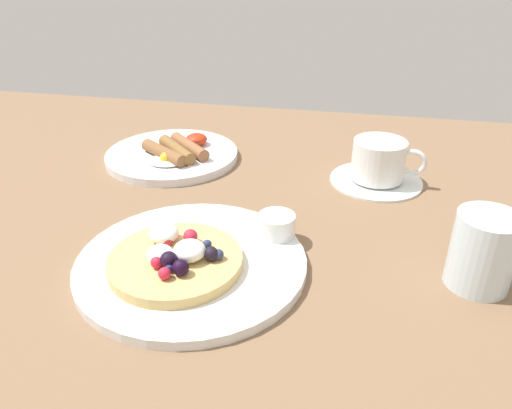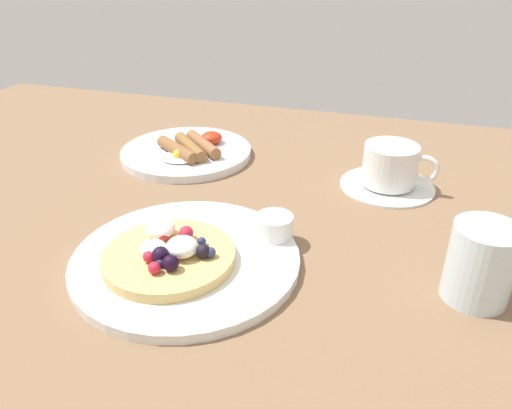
# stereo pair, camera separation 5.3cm
# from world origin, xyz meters

# --- Properties ---
(ground_plane) EXTENTS (1.61, 1.15, 0.03)m
(ground_plane) POSITION_xyz_m (0.00, 0.00, -0.01)
(ground_plane) COLOR brown
(pancake_plate) EXTENTS (0.27, 0.27, 0.01)m
(pancake_plate) POSITION_xyz_m (-0.04, -0.05, 0.01)
(pancake_plate) COLOR white
(pancake_plate) RESTS_ON ground_plane
(pancake_with_berries) EXTENTS (0.15, 0.15, 0.03)m
(pancake_with_berries) POSITION_xyz_m (-0.05, -0.06, 0.02)
(pancake_with_berries) COLOR tan
(pancake_with_berries) RESTS_ON pancake_plate
(syrup_ramekin) EXTENTS (0.05, 0.05, 0.03)m
(syrup_ramekin) POSITION_xyz_m (0.05, 0.03, 0.03)
(syrup_ramekin) COLOR white
(syrup_ramekin) RESTS_ON pancake_plate
(breakfast_plate) EXTENTS (0.23, 0.23, 0.01)m
(breakfast_plate) POSITION_xyz_m (-0.17, 0.25, 0.01)
(breakfast_plate) COLOR white
(breakfast_plate) RESTS_ON ground_plane
(fried_breakfast) EXTENTS (0.13, 0.13, 0.02)m
(fried_breakfast) POSITION_xyz_m (-0.16, 0.24, 0.02)
(fried_breakfast) COLOR #8D5C39
(fried_breakfast) RESTS_ON breakfast_plate
(coffee_saucer) EXTENTS (0.14, 0.14, 0.01)m
(coffee_saucer) POSITION_xyz_m (0.18, 0.23, 0.00)
(coffee_saucer) COLOR white
(coffee_saucer) RESTS_ON ground_plane
(coffee_cup) EXTENTS (0.11, 0.08, 0.06)m
(coffee_cup) POSITION_xyz_m (0.18, 0.23, 0.04)
(coffee_cup) COLOR white
(coffee_cup) RESTS_ON coffee_saucer
(water_glass) EXTENTS (0.07, 0.07, 0.09)m
(water_glass) POSITION_xyz_m (0.29, -0.01, 0.04)
(water_glass) COLOR silver
(water_glass) RESTS_ON ground_plane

